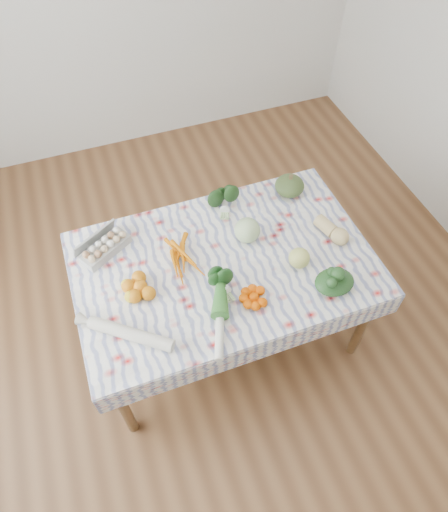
{
  "coord_description": "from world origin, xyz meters",
  "views": [
    {
      "loc": [
        -0.53,
        -1.44,
        2.8
      ],
      "look_at": [
        0.0,
        0.0,
        0.82
      ],
      "focal_mm": 32.0,
      "sensor_mm": 36.0,
      "label": 1
    }
  ],
  "objects": [
    {
      "name": "daikon",
      "position": [
        -0.59,
        -0.28,
        0.8
      ],
      "size": [
        0.41,
        0.34,
        0.07
      ],
      "primitive_type": "cylinder",
      "rotation": [
        1.57,
        0.0,
        0.91
      ],
      "color": "beige",
      "rests_on": "tablecloth"
    },
    {
      "name": "ground",
      "position": [
        0.0,
        0.0,
        0.0
      ],
      "size": [
        4.5,
        4.5,
        0.0
      ],
      "primitive_type": "plane",
      "color": "brown",
      "rests_on": "ground"
    },
    {
      "name": "carrot_bunch",
      "position": [
        -0.22,
        0.11,
        0.78
      ],
      "size": [
        0.3,
        0.28,
        0.05
      ],
      "primitive_type": "cube",
      "rotation": [
        0.0,
        0.0,
        -0.26
      ],
      "color": "#D36905",
      "rests_on": "tablecloth"
    },
    {
      "name": "broccoli",
      "position": [
        -0.07,
        -0.16,
        0.81
      ],
      "size": [
        0.15,
        0.15,
        0.1
      ],
      "primitive_type": "ellipsoid",
      "rotation": [
        0.0,
        0.0,
        0.11
      ],
      "color": "#194218",
      "rests_on": "tablecloth"
    },
    {
      "name": "butternut_squash",
      "position": [
        0.66,
        -0.03,
        0.81
      ],
      "size": [
        0.16,
        0.24,
        0.1
      ],
      "primitive_type": "ellipsoid",
      "rotation": [
        0.0,
        0.0,
        0.3
      ],
      "color": "#D3B671",
      "rests_on": "tablecloth"
    },
    {
      "name": "egg_carton",
      "position": [
        -0.6,
        0.3,
        0.8
      ],
      "size": [
        0.31,
        0.25,
        0.08
      ],
      "primitive_type": "cube",
      "rotation": [
        0.0,
        0.0,
        0.53
      ],
      "color": "#AEAEA9",
      "rests_on": "tablecloth"
    },
    {
      "name": "tablecloth",
      "position": [
        0.0,
        0.0,
        0.76
      ],
      "size": [
        1.66,
        1.06,
        0.01
      ],
      "primitive_type": "cube",
      "color": "white",
      "rests_on": "dining_table"
    },
    {
      "name": "mandarin_cluster",
      "position": [
        0.06,
        -0.28,
        0.79
      ],
      "size": [
        0.22,
        0.22,
        0.06
      ],
      "primitive_type": "cube",
      "rotation": [
        0.0,
        0.0,
        -0.24
      ],
      "color": "#E55300",
      "rests_on": "tablecloth"
    },
    {
      "name": "leek",
      "position": [
        -0.15,
        -0.35,
        0.79
      ],
      "size": [
        0.2,
        0.41,
        0.05
      ],
      "primitive_type": "cylinder",
      "rotation": [
        1.57,
        0.0,
        -0.37
      ],
      "color": "white",
      "rests_on": "tablecloth"
    },
    {
      "name": "spinach_bag",
      "position": [
        0.49,
        -0.36,
        0.81
      ],
      "size": [
        0.26,
        0.23,
        0.1
      ],
      "primitive_type": "ellipsoid",
      "rotation": [
        0.0,
        0.0,
        0.34
      ],
      "color": "#193716",
      "rests_on": "tablecloth"
    },
    {
      "name": "orange_cluster",
      "position": [
        -0.48,
        -0.03,
        0.8
      ],
      "size": [
        0.29,
        0.29,
        0.08
      ],
      "primitive_type": "cube",
      "rotation": [
        0.0,
        0.0,
        0.21
      ],
      "color": "orange",
      "rests_on": "tablecloth"
    },
    {
      "name": "kale_bunch",
      "position": [
        0.15,
        0.39,
        0.83
      ],
      "size": [
        0.19,
        0.18,
        0.14
      ],
      "primitive_type": "ellipsoid",
      "rotation": [
        0.0,
        0.0,
        -0.35
      ],
      "color": "#193613",
      "rests_on": "tablecloth"
    },
    {
      "name": "kabocha_squash",
      "position": [
        0.57,
        0.38,
        0.82
      ],
      "size": [
        0.19,
        0.19,
        0.12
      ],
      "primitive_type": "ellipsoid",
      "rotation": [
        0.0,
        0.0,
        -0.04
      ],
      "color": "#3C4F25",
      "rests_on": "tablecloth"
    },
    {
      "name": "cabbage",
      "position": [
        0.18,
        0.12,
        0.84
      ],
      "size": [
        0.19,
        0.19,
        0.15
      ],
      "primitive_type": "sphere",
      "rotation": [
        0.0,
        0.0,
        -0.33
      ],
      "color": "#AECC8B",
      "rests_on": "tablecloth"
    },
    {
      "name": "grapefruit",
      "position": [
        0.38,
        -0.16,
        0.82
      ],
      "size": [
        0.12,
        0.12,
        0.12
      ],
      "primitive_type": "sphere",
      "rotation": [
        0.0,
        0.0,
        -0.04
      ],
      "color": "#C9CD62",
      "rests_on": "tablecloth"
    },
    {
      "name": "dining_table",
      "position": [
        0.0,
        0.0,
        0.68
      ],
      "size": [
        1.6,
        1.0,
        0.75
      ],
      "color": "brown",
      "rests_on": "ground"
    }
  ]
}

